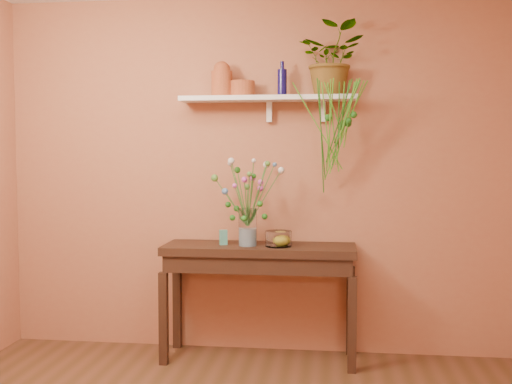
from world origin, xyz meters
name	(u,v)px	position (x,y,z in m)	size (l,w,h in m)	color
room	(213,192)	(0.00, 0.00, 1.35)	(4.04, 4.04, 2.70)	brown
sideboard	(259,262)	(0.00, 1.76, 0.72)	(1.40, 0.45, 0.85)	#311D15
wall_shelf	(270,99)	(0.06, 1.87, 1.92)	(1.30, 0.24, 0.19)	white
terracotta_jug	(222,80)	(-0.29, 1.86, 2.06)	(0.16, 0.16, 0.26)	#AE482D
terracotta_pot	(242,89)	(-0.15, 1.89, 1.99)	(0.19, 0.19, 0.11)	#AE482D
blue_bottle	(282,82)	(0.15, 1.88, 2.04)	(0.08, 0.08, 0.25)	#100C45
spider_plant	(333,60)	(0.52, 1.90, 2.19)	(0.46, 0.40, 0.51)	#22681A
plant_fronds	(339,122)	(0.57, 1.73, 1.74)	(0.53, 0.41, 0.79)	#22681A
glass_vase	(248,230)	(-0.08, 1.71, 0.96)	(0.13, 0.13, 0.27)	white
bouquet	(247,186)	(-0.09, 1.72, 1.28)	(0.54, 0.37, 0.49)	#386B28
glass_bowl	(278,239)	(0.14, 1.71, 0.90)	(0.19, 0.19, 0.11)	white
lemon	(281,240)	(0.16, 1.72, 0.89)	(0.08, 0.08, 0.08)	#FFED38
carton	(223,237)	(-0.27, 1.74, 0.90)	(0.05, 0.04, 0.11)	teal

